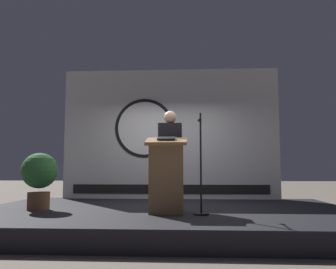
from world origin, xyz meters
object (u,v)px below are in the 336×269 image
Objects in this scene: speaker_person at (170,159)px; microphone_stand at (201,178)px; podium at (166,175)px; potted_plant at (39,175)px.

speaker_person is 1.09× the size of microphone_stand.
podium is 0.54m from microphone_stand.
potted_plant is (-2.68, 0.37, 0.03)m from microphone_stand.
microphone_stand is at bearing -7.82° from potted_plant.
podium is at bearing -7.24° from potted_plant.
microphone_stand is at bearing -10.14° from podium.
microphone_stand reaches higher than potted_plant.
potted_plant is at bearing 172.76° from podium.
speaker_person reaches higher than microphone_stand.
microphone_stand is at bearing -49.13° from speaker_person.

